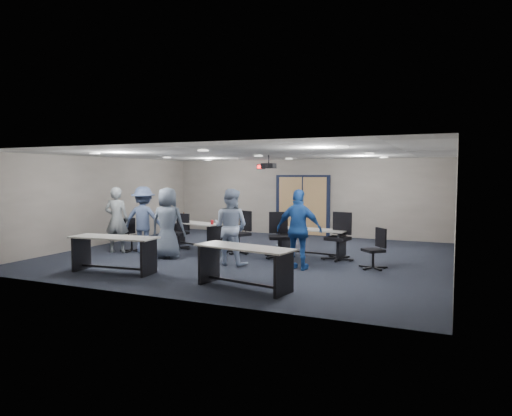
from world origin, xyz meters
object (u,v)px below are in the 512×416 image
at_px(chair_back_c, 279,235).
at_px(person_lightblue, 231,227).
at_px(chair_loose_right, 373,249).
at_px(table_front_right, 244,260).
at_px(person_navy, 299,230).
at_px(chair_back_d, 338,237).
at_px(chair_loose_left, 132,235).
at_px(table_front_left, 114,248).
at_px(table_back_right, 313,238).
at_px(person_plaid, 168,223).
at_px(person_back, 144,219).
at_px(person_gray, 117,220).
at_px(chair_back_a, 179,232).
at_px(table_back_left, 195,230).
at_px(chair_back_b, 239,232).

relative_size(chair_back_c, person_lightblue, 0.65).
xyz_separation_m(chair_loose_right, person_lightblue, (-3.22, -0.86, 0.44)).
xyz_separation_m(table_front_right, person_navy, (0.40, 2.08, 0.37)).
distance_m(chair_back_d, chair_loose_left, 5.71).
xyz_separation_m(table_front_left, table_back_right, (3.46, 3.64, -0.04)).
relative_size(chair_back_c, chair_loose_right, 1.26).
bearing_deg(chair_back_c, person_plaid, 179.39).
relative_size(chair_back_d, person_back, 0.66).
height_order(person_gray, person_back, same).
distance_m(table_front_right, person_gray, 5.41).
xyz_separation_m(chair_back_c, person_lightblue, (-0.75, -1.28, 0.32)).
bearing_deg(person_gray, chair_back_c, 174.85).
height_order(table_front_left, chair_loose_right, chair_loose_right).
bearing_deg(chair_loose_right, chair_back_a, -137.86).
xyz_separation_m(table_back_left, chair_back_b, (1.58, -0.32, 0.06)).
distance_m(table_front_left, person_lightblue, 2.70).
height_order(table_front_right, person_plaid, person_plaid).
relative_size(chair_back_b, person_navy, 0.64).
xyz_separation_m(table_back_right, person_gray, (-5.15, -1.57, 0.41)).
distance_m(table_front_left, person_back, 2.70).
height_order(table_front_right, chair_loose_right, chair_loose_right).
distance_m(chair_back_b, chair_loose_left, 3.03).
height_order(chair_loose_left, person_gray, person_gray).
distance_m(table_back_right, person_lightblue, 2.40).
height_order(person_plaid, person_back, same).
bearing_deg(table_back_right, person_navy, -78.07).
distance_m(person_plaid, person_back, 1.29).
height_order(chair_back_a, chair_loose_left, chair_back_a).
distance_m(chair_loose_left, person_navy, 5.10).
bearing_deg(person_lightblue, chair_back_d, -141.32).
xyz_separation_m(chair_back_a, person_lightblue, (2.40, -1.43, 0.40)).
bearing_deg(person_plaid, person_gray, -16.60).
bearing_deg(chair_loose_left, chair_back_a, -21.64).
bearing_deg(table_front_left, person_back, 108.29).
xyz_separation_m(chair_back_d, chair_loose_right, (1.00, -0.74, -0.13)).
relative_size(table_front_right, chair_back_c, 1.75).
bearing_deg(table_back_right, table_back_left, -174.26).
distance_m(chair_back_b, chair_back_d, 2.74).
xyz_separation_m(table_front_left, table_front_right, (3.24, -0.13, 0.00)).
bearing_deg(person_plaid, person_lightblue, 165.27).
relative_size(person_plaid, person_back, 1.00).
bearing_deg(person_navy, chair_loose_left, -3.36).
bearing_deg(person_plaid, chair_loose_right, 176.88).
relative_size(chair_loose_left, person_lightblue, 0.51).
xyz_separation_m(table_back_right, chair_back_a, (-3.89, -0.40, 0.01)).
xyz_separation_m(person_lightblue, person_navy, (1.67, 0.13, 0.00)).
bearing_deg(table_back_right, chair_back_c, -137.53).
bearing_deg(person_gray, table_front_right, 137.70).
distance_m(chair_back_a, chair_back_b, 1.88).
xyz_separation_m(table_back_right, chair_back_b, (-2.01, -0.32, 0.08)).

